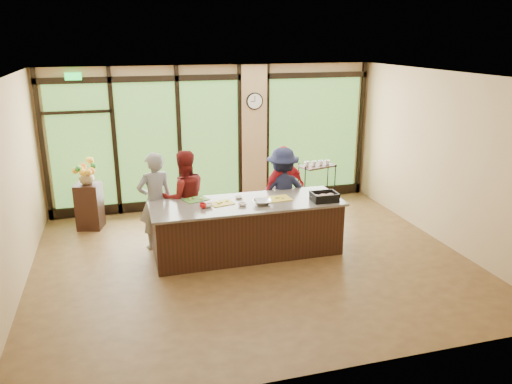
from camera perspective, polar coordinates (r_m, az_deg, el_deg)
floor at (r=8.36m, az=-0.47°, el=-7.80°), size 7.00×7.00×0.00m
ceiling at (r=7.58m, az=-0.52°, el=13.16°), size 7.00×7.00×0.00m
back_wall at (r=10.69m, az=-4.76°, el=6.25°), size 7.00×0.00×7.00m
left_wall at (r=7.73m, az=-26.38°, el=0.08°), size 0.00×6.00×6.00m
right_wall at (r=9.36m, az=20.69°, el=3.56°), size 0.00×6.00×6.00m
window_wall at (r=10.70m, az=-3.84°, el=5.70°), size 6.90×0.12×3.00m
island_base at (r=8.45m, az=-1.01°, el=-4.26°), size 3.10×1.00×0.88m
countertop at (r=8.29m, az=-1.03°, el=-1.31°), size 3.20×1.10×0.04m
wall_clock at (r=10.63m, az=-0.15°, el=10.35°), size 0.36×0.04×0.36m
cook_left at (r=8.72m, az=-11.43°, el=-1.02°), size 0.71×0.55×1.71m
cook_midleft at (r=8.81m, az=-8.18°, el=-0.68°), size 0.90×0.75×1.70m
cook_midright at (r=9.25m, az=3.22°, el=0.23°), size 1.06×0.76×1.66m
cook_right at (r=9.18m, az=3.04°, el=0.03°), size 1.09×0.66×1.64m
roasting_pan at (r=8.42m, az=7.81°, el=-0.76°), size 0.43×0.34×0.08m
mixing_bowl at (r=8.18m, az=0.70°, el=-1.16°), size 0.37×0.37×0.08m
cutting_board_left at (r=8.47m, az=-6.92°, el=-0.85°), size 0.47×0.41×0.01m
cutting_board_center at (r=8.24m, az=-3.95°, el=-1.29°), size 0.43×0.36×0.01m
cutting_board_right at (r=8.45m, az=2.48°, el=-0.77°), size 0.46×0.36×0.01m
prep_bowl_near at (r=8.09m, az=-5.55°, el=-1.55°), size 0.20×0.20×0.05m
prep_bowl_mid at (r=8.12m, az=-1.56°, el=-1.42°), size 0.15×0.15×0.04m
prep_bowl_far at (r=8.49m, az=-1.96°, el=-0.61°), size 0.16×0.16×0.03m
red_ramekin at (r=8.03m, az=-6.08°, el=-1.56°), size 0.13×0.13×0.09m
flower_stand at (r=10.08m, az=-18.50°, el=-1.53°), size 0.54×0.54×0.88m
flower_vase at (r=9.92m, az=-18.82°, el=1.69°), size 0.36×0.36×0.29m
bar_cart at (r=10.80m, az=6.94°, el=1.46°), size 0.84×0.62×1.02m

